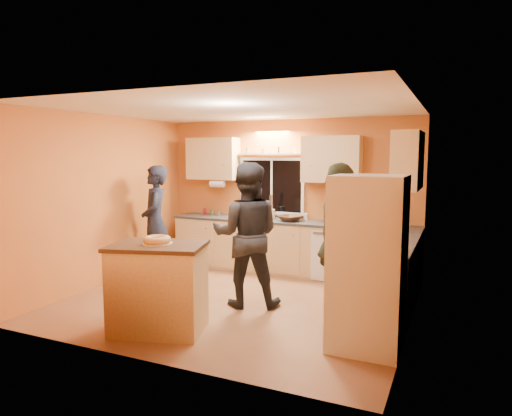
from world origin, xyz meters
The scene contains 14 objects.
ground centered at (0.00, 0.00, 0.00)m, with size 4.50×4.50×0.00m, color brown.
room_shell centered at (0.12, 0.41, 1.62)m, with size 4.54×4.04×2.61m.
back_counter centered at (0.01, 1.70, 0.45)m, with size 4.23×0.62×0.90m.
right_counter centered at (1.95, 0.50, 0.45)m, with size 0.62×1.84×0.90m.
refrigerator centered at (1.89, -0.80, 0.90)m, with size 0.72×0.70×1.80m, color silver.
island centered at (-0.35, -1.31, 0.51)m, with size 1.20×0.98×1.01m.
bundt_pastry centered at (-0.35, -1.31, 1.05)m, with size 0.31×0.31×0.09m, color tan.
person_left centered at (-1.80, 0.62, 0.91)m, with size 0.67×0.44×1.83m, color black.
person_center centered at (0.18, -0.08, 0.95)m, with size 0.92×0.72×1.90m, color black.
person_right centered at (1.50, -0.47, 0.96)m, with size 1.12×0.47×1.92m, color #303522.
mixing_bowl centered at (0.16, 1.65, 0.95)m, with size 0.38×0.38×0.09m, color black.
utensil_crock centered at (-0.22, 1.73, 0.99)m, with size 0.14×0.14×0.17m, color beige.
potted_plant centered at (2.01, -0.30, 1.05)m, with size 0.27×0.24×0.31m, color gray.
red_box centered at (1.96, 0.34, 0.94)m, with size 0.16×0.12×0.07m, color maroon.
Camera 1 is at (2.71, -5.44, 2.01)m, focal length 32.00 mm.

